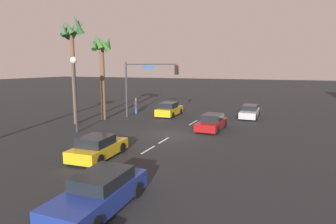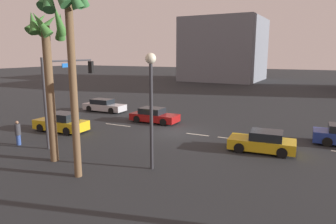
# 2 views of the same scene
# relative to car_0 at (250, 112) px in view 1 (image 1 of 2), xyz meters

# --- Properties ---
(ground_plane) EXTENTS (220.00, 220.00, 0.00)m
(ground_plane) POSITION_rel_car_0_xyz_m (-10.58, 4.73, -0.62)
(ground_plane) COLOR #232628
(lane_stripe_1) EXTENTS (2.44, 0.14, 0.01)m
(lane_stripe_1) POSITION_rel_car_0_xyz_m (-22.81, 4.73, -0.61)
(lane_stripe_1) COLOR silver
(lane_stripe_1) RESTS_ON ground_plane
(lane_stripe_2) EXTENTS (1.95, 0.14, 0.01)m
(lane_stripe_2) POSITION_rel_car_0_xyz_m (-15.04, 4.73, -0.61)
(lane_stripe_2) COLOR silver
(lane_stripe_2) RESTS_ON ground_plane
(lane_stripe_3) EXTENTS (1.83, 0.14, 0.01)m
(lane_stripe_3) POSITION_rel_car_0_xyz_m (-12.47, 4.73, -0.61)
(lane_stripe_3) COLOR silver
(lane_stripe_3) RESTS_ON ground_plane
(lane_stripe_4) EXTENTS (2.53, 0.14, 0.01)m
(lane_stripe_4) POSITION_rel_car_0_xyz_m (-5.06, 4.73, -0.61)
(lane_stripe_4) COLOR silver
(lane_stripe_4) RESTS_ON ground_plane
(car_0) EXTENTS (4.68, 1.80, 1.33)m
(car_0) POSITION_rel_car_0_xyz_m (0.00, 0.00, 0.00)
(car_0) COLOR #B7B7BC
(car_0) RESTS_ON ground_plane
(car_1) EXTENTS (4.41, 1.99, 1.50)m
(car_1) POSITION_rel_car_0_xyz_m (-2.23, 8.43, 0.07)
(car_1) COLOR gold
(car_1) RESTS_ON ground_plane
(car_2) EXTENTS (4.72, 2.00, 1.39)m
(car_2) POSITION_rel_car_0_xyz_m (-22.74, 2.97, 0.03)
(car_2) COLOR navy
(car_2) RESTS_ON ground_plane
(car_3) EXTENTS (4.16, 2.13, 1.34)m
(car_3) POSITION_rel_car_0_xyz_m (-17.60, 6.79, 0.00)
(car_3) COLOR gold
(car_3) RESTS_ON ground_plane
(car_4) EXTENTS (4.41, 1.99, 1.31)m
(car_4) POSITION_rel_car_0_xyz_m (-7.38, 2.36, -0.01)
(car_4) COLOR maroon
(car_4) RESTS_ON ground_plane
(traffic_signal) EXTENTS (0.99, 5.81, 5.90)m
(traffic_signal) POSITION_rel_car_0_xyz_m (-4.63, 10.28, 3.45)
(traffic_signal) COLOR #38383D
(traffic_signal) RESTS_ON ground_plane
(streetlamp) EXTENTS (0.56, 0.56, 6.18)m
(streetlamp) POSITION_rel_car_0_xyz_m (-12.68, 12.49, 3.71)
(streetlamp) COLOR #2D2D33
(streetlamp) RESTS_ON ground_plane
(pedestrian_0) EXTENTS (0.47, 0.47, 1.66)m
(pedestrian_0) POSITION_rel_car_0_xyz_m (-0.67, 13.47, 0.26)
(pedestrian_0) COLOR #333338
(pedestrian_0) RESTS_ON ground_plane
(pedestrian_1) EXTENTS (0.47, 0.47, 1.68)m
(pedestrian_1) POSITION_rel_car_0_xyz_m (-2.37, 12.55, 0.26)
(pedestrian_1) COLOR #2D478C
(pedestrian_1) RESTS_ON ground_plane
(palm_tree_1) EXTENTS (2.38, 2.44, 9.98)m
(palm_tree_1) POSITION_rel_car_0_xyz_m (-9.71, 15.01, 7.05)
(palm_tree_1) COLOR brown
(palm_tree_1) RESTS_ON ground_plane
(palm_tree_2) EXTENTS (2.37, 2.37, 8.77)m
(palm_tree_2) POSITION_rel_car_0_xyz_m (-7.01, 13.76, 5.66)
(palm_tree_2) COLOR brown
(palm_tree_2) RESTS_ON ground_plane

